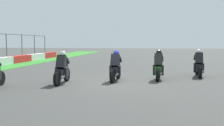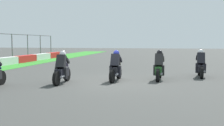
{
  "view_description": "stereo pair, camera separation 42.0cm",
  "coord_description": "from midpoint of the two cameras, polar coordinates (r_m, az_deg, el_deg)",
  "views": [
    {
      "loc": [
        -12.3,
        -1.96,
        1.95
      ],
      "look_at": [
        0.04,
        0.01,
        0.9
      ],
      "focal_mm": 41.48,
      "sensor_mm": 36.0,
      "label": 1
    },
    {
      "loc": [
        -12.23,
        -2.37,
        1.95
      ],
      "look_at": [
        0.04,
        0.01,
        0.9
      ],
      "focal_mm": 41.48,
      "sensor_mm": 36.0,
      "label": 2
    }
  ],
  "objects": [
    {
      "name": "rider_lane_c",
      "position": [
        12.76,
        1.77,
        -1.17
      ],
      "size": [
        2.04,
        0.55,
        1.51
      ],
      "rotation": [
        0.0,
        0.0,
        -0.07
      ],
      "color": "black",
      "rests_on": "ground_plane"
    },
    {
      "name": "rider_lane_a",
      "position": [
        15.0,
        19.71,
        -0.55
      ],
      "size": [
        2.04,
        0.55,
        1.51
      ],
      "rotation": [
        0.0,
        0.0,
        -0.05
      ],
      "color": "black",
      "rests_on": "ground_plane"
    },
    {
      "name": "rider_lane_d",
      "position": [
        12.19,
        -9.99,
        -1.52
      ],
      "size": [
        2.04,
        0.54,
        1.51
      ],
      "rotation": [
        0.0,
        0.0,
        0.03
      ],
      "color": "black",
      "rests_on": "ground_plane"
    },
    {
      "name": "rider_lane_b",
      "position": [
        13.32,
        11.24,
        -1.01
      ],
      "size": [
        2.04,
        0.55,
        1.51
      ],
      "rotation": [
        0.0,
        0.0,
        -0.07
      ],
      "color": "black",
      "rests_on": "ground_plane"
    },
    {
      "name": "ground_plane",
      "position": [
        12.61,
        0.95,
        -4.1
      ],
      "size": [
        120.0,
        120.0,
        0.0
      ],
      "primitive_type": "plane",
      "color": "#40413E"
    }
  ]
}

